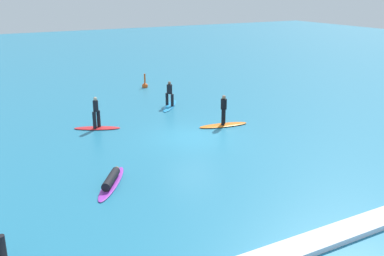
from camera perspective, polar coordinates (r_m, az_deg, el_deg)
The scene contains 7 objects.
ground_plane at distance 22.65m, azimuth 0.00°, elevation -1.20°, with size 120.00×120.00×0.00m, color teal.
surfer_on_purple_board at distance 17.64m, azimuth -10.43°, elevation -6.70°, with size 2.26×3.01×0.42m.
surfer_on_orange_board at distance 24.43m, azimuth 4.11°, elevation 1.21°, with size 2.91×1.18×1.76m.
surfer_on_red_board at distance 24.42m, azimuth -12.29°, elevation 0.95°, with size 2.55×1.74×1.79m.
surfer_on_blue_board at distance 28.42m, azimuth -2.93°, elevation 3.77°, with size 2.32×2.74×1.64m.
marker_buoy at distance 34.07m, azimuth -6.13°, elevation 5.55°, with size 0.46×0.46×1.18m.
wave_crest at distance 15.11m, azimuth 19.92°, elevation -12.30°, with size 21.67×0.90×0.18m, color white.
Camera 1 is at (-10.28, -18.77, 7.43)m, focal length 41.02 mm.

